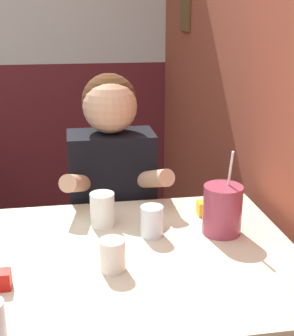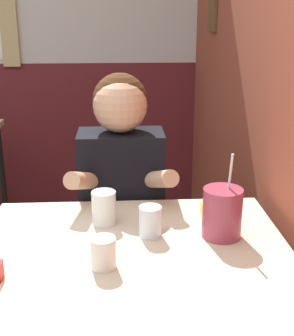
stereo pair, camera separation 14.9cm
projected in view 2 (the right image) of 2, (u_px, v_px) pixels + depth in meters
brick_wall_right at (247, 37)px, 2.18m from camera, size 0.08×4.56×2.70m
back_wall at (33, 27)px, 3.35m from camera, size 5.35×0.09×2.70m
main_table at (134, 274)px, 1.43m from camera, size 0.97×0.82×0.77m
person_seated at (122, 214)px, 1.95m from camera, size 0.42×0.41×1.24m
cocktail_pitcher at (222, 213)px, 1.49m from camera, size 0.13×0.13×0.28m
glass_center at (104, 208)px, 1.59m from camera, size 0.08×0.08×0.11m
glass_far_side at (103, 253)px, 1.31m from camera, size 0.07×0.07×0.09m
glass_by_brick at (150, 221)px, 1.50m from camera, size 0.07×0.07×0.10m
condiment_mustard at (210, 211)px, 1.64m from camera, size 0.06×0.04×0.05m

